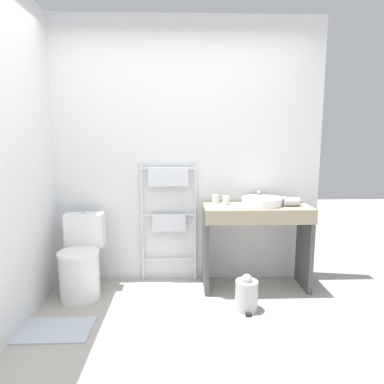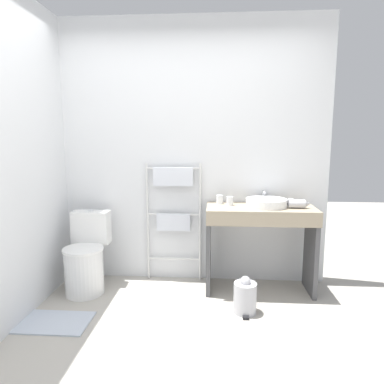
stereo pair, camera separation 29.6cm
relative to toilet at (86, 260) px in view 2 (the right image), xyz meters
name	(u,v)px [view 2 (the right image)]	position (x,y,z in m)	size (l,w,h in m)	color
ground_plane	(170,370)	(0.96, -1.09, -0.31)	(12.00, 12.00, 0.00)	#A8A399
wall_back	(189,153)	(0.96, 0.43, 1.00)	(2.78, 0.12, 2.63)	silver
wall_side	(19,157)	(-0.37, -0.36, 1.00)	(0.12, 2.17, 2.63)	silver
toilet	(86,260)	(0.00, 0.00, 0.00)	(0.37, 0.50, 0.76)	white
towel_radiator	(173,204)	(0.81, 0.32, 0.49)	(0.57, 0.06, 1.22)	silver
vanity_counter	(260,234)	(1.66, 0.12, 0.26)	(1.01, 0.46, 0.83)	gray
sink_basin	(266,202)	(1.71, 0.14, 0.56)	(0.38, 0.38, 0.08)	white
faucet	(264,195)	(1.71, 0.31, 0.60)	(0.02, 0.10, 0.12)	silver
cup_near_wall	(220,199)	(1.27, 0.25, 0.56)	(0.06, 0.06, 0.09)	white
cup_near_edge	(230,201)	(1.37, 0.19, 0.56)	(0.06, 0.06, 0.08)	white
hair_dryer	(297,203)	(1.99, 0.10, 0.56)	(0.20, 0.17, 0.08)	#B7B7BC
trash_bin	(245,297)	(1.49, -0.32, -0.17)	(0.20, 0.23, 0.32)	#B7B7BC
bath_mat	(55,322)	(-0.04, -0.59, -0.31)	(0.56, 0.36, 0.01)	#B2BCCC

